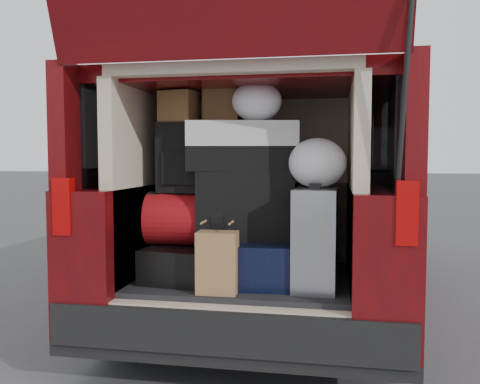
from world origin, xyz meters
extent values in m
plane|color=#3E3E41|center=(0.00, 0.00, 0.00)|extent=(80.00, 80.00, 0.00)
cylinder|color=black|center=(-0.82, 0.40, 0.32)|extent=(0.24, 0.64, 0.64)
cylinder|color=black|center=(0.82, 0.40, 0.32)|extent=(0.24, 0.64, 0.64)
cylinder|color=black|center=(-0.82, 3.70, 0.32)|extent=(0.24, 0.64, 0.64)
cylinder|color=black|center=(0.82, 3.70, 0.32)|extent=(0.24, 0.64, 0.64)
cube|color=black|center=(0.00, 2.08, 0.26)|extent=(1.90, 4.85, 0.08)
cube|color=#43090D|center=(-0.79, 2.08, 0.70)|extent=(0.33, 4.85, 0.80)
cube|color=#43090D|center=(0.79, 2.08, 0.70)|extent=(0.33, 4.85, 0.80)
cube|color=#43090D|center=(0.00, 2.08, 1.73)|extent=(1.82, 4.46, 0.10)
cube|color=black|center=(-0.88, 1.97, 1.44)|extent=(0.12, 4.25, 0.68)
cube|color=black|center=(0.88, 1.97, 1.44)|extent=(0.12, 4.25, 0.68)
cube|color=black|center=(0.00, -0.29, 0.40)|extent=(1.86, 0.16, 0.22)
cube|color=#990505|center=(-0.86, -0.33, 1.02)|extent=(0.10, 0.06, 0.30)
cube|color=#990505|center=(0.86, -0.33, 1.02)|extent=(0.10, 0.06, 0.30)
cube|color=black|center=(0.00, 0.28, 0.52)|extent=(1.24, 1.05, 0.06)
cube|color=beige|center=(-0.66, 0.28, 1.12)|extent=(0.08, 1.05, 1.15)
cube|color=beige|center=(0.66, 0.28, 1.12)|extent=(0.08, 1.05, 1.15)
cube|color=beige|center=(0.00, 0.83, 1.12)|extent=(1.34, 0.06, 1.15)
cube|color=beige|center=(0.00, 0.28, 1.73)|extent=(1.34, 1.05, 0.06)
cylinder|color=black|center=(0.84, -0.40, 1.65)|extent=(0.02, 0.90, 0.76)
cube|color=black|center=(0.00, 0.28, 0.28)|extent=(1.24, 1.05, 0.55)
cube|color=black|center=(-0.35, 0.13, 0.65)|extent=(0.42, 0.54, 0.20)
cube|color=black|center=(0.06, 0.15, 0.67)|extent=(0.49, 0.59, 0.25)
cube|color=silver|center=(0.43, 0.04, 0.83)|extent=(0.24, 0.38, 0.56)
cube|color=#9B7346|center=(-0.08, -0.15, 0.72)|extent=(0.22, 0.14, 0.33)
cube|color=maroon|center=(-0.33, 0.16, 0.91)|extent=(0.50, 0.35, 0.31)
cube|color=black|center=(0.01, 0.20, 1.00)|extent=(0.61, 0.42, 0.40)
cube|color=black|center=(-0.36, 0.18, 1.27)|extent=(0.31, 0.21, 0.42)
cube|color=silver|center=(-0.01, 0.19, 1.34)|extent=(0.69, 0.44, 0.29)
cube|color=brown|center=(-0.39, 0.19, 1.58)|extent=(0.23, 0.20, 0.19)
cube|color=brown|center=(-0.14, 0.27, 1.59)|extent=(0.22, 0.19, 0.21)
ellipsoid|color=white|center=(0.09, 0.16, 1.60)|extent=(0.30, 0.28, 0.23)
ellipsoid|color=white|center=(0.44, 0.09, 1.24)|extent=(0.37, 0.35, 0.28)
camera|label=1|loc=(0.52, -2.76, 1.28)|focal=38.00mm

